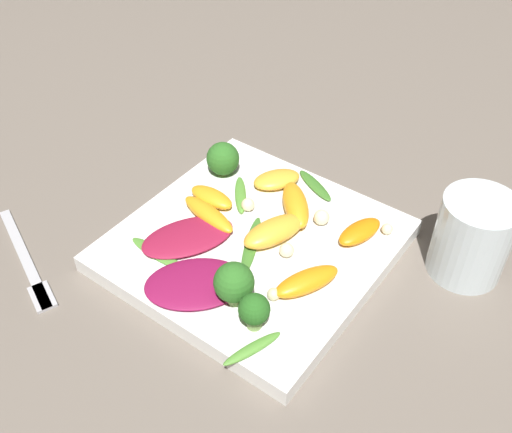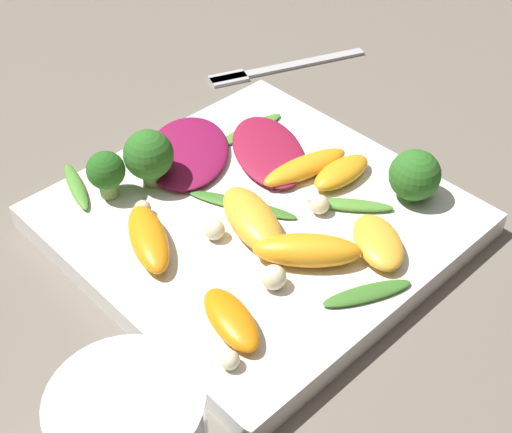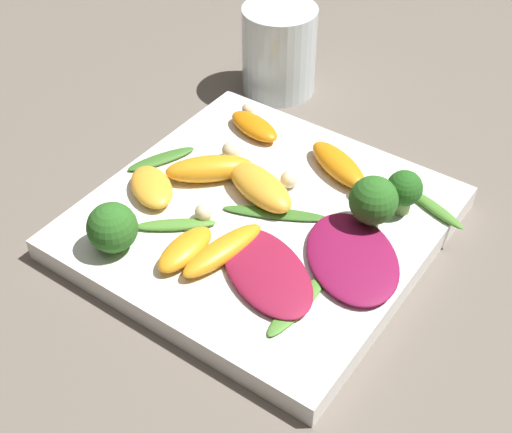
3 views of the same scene
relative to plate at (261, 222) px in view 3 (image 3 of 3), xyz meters
The scene contains 25 objects.
ground_plane 0.01m from the plate, ahead, with size 2.40×2.40×0.00m, color #6B6056.
plate is the anchor object (origin of this frame).
drinking_glass 0.23m from the plate, 30.02° to the left, with size 0.08×0.08×0.09m.
radicchio_leaf_0 0.09m from the plate, 93.36° to the right, with size 0.12×0.12×0.01m.
radicchio_leaf_1 0.07m from the plate, 141.51° to the right, with size 0.10×0.12×0.01m.
orange_segment_0 0.07m from the plate, 79.25° to the left, with size 0.07×0.07×0.02m.
orange_segment_1 0.12m from the plate, 37.96° to the left, with size 0.04×0.06×0.01m.
orange_segment_2 0.03m from the plate, 36.81° to the left, with size 0.06×0.08×0.02m.
orange_segment_3 0.09m from the plate, 16.48° to the right, with size 0.05×0.08×0.02m.
orange_segment_4 0.08m from the plate, 165.33° to the left, with size 0.06×0.03×0.02m.
orange_segment_5 0.10m from the plate, 110.03° to the left, with size 0.06×0.07×0.02m.
orange_segment_6 0.06m from the plate, behind, with size 0.08×0.04×0.02m.
broccoli_floret_0 0.10m from the plate, 65.28° to the right, with size 0.04×0.04×0.05m.
broccoli_floret_1 0.13m from the plate, 144.25° to the left, with size 0.04×0.04×0.04m.
broccoli_floret_2 0.12m from the plate, 53.14° to the right, with size 0.03×0.03×0.04m.
arugula_sprig_0 0.07m from the plate, 138.90° to the left, with size 0.05×0.06×0.01m.
arugula_sprig_1 0.11m from the plate, 130.62° to the right, with size 0.07×0.02×0.00m.
arugula_sprig_2 0.02m from the plate, 65.47° to the right, with size 0.05×0.09×0.00m.
arugula_sprig_3 0.15m from the plate, 53.88° to the right, with size 0.03×0.06×0.01m.
arugula_sprig_4 0.12m from the plate, 86.79° to the left, with size 0.07×0.04×0.01m.
macadamia_nut_0 0.09m from the plate, 40.44° to the right, with size 0.01×0.01×0.01m.
macadamia_nut_1 0.05m from the plate, ahead, with size 0.02×0.02×0.02m.
macadamia_nut_2 0.08m from the plate, 54.47° to the left, with size 0.02×0.02×0.02m.
macadamia_nut_3 0.05m from the plate, 134.27° to the left, with size 0.02×0.02×0.02m.
macadamia_nut_4 0.15m from the plate, 39.71° to the left, with size 0.01×0.01×0.01m.
Camera 3 is at (-0.36, -0.25, 0.42)m, focal length 50.00 mm.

